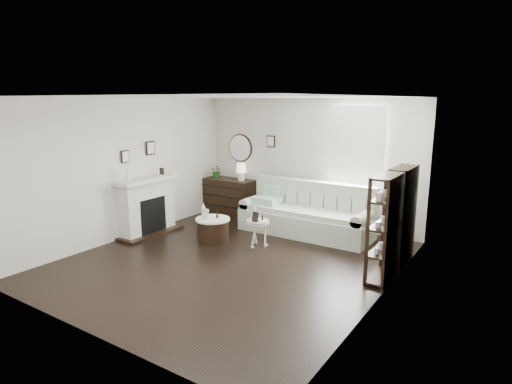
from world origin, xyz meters
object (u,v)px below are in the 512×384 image
Objects in this scene: dresser at (229,196)px; pedestal_table at (258,223)px; sofa at (307,217)px; drum_table at (213,230)px.

dresser is 2.49× the size of pedestal_table.
drum_table is (-1.27, -1.44, -0.11)m from sofa.
sofa is 5.30× the size of pedestal_table.
sofa reaches higher than drum_table.
drum_table is at bearing -61.69° from dresser.
dresser is 1.91× the size of drum_table.
drum_table is 0.94m from pedestal_table.
sofa is 4.07× the size of drum_table.
pedestal_table is at bearing -107.41° from sofa.
pedestal_table is (-0.39, -1.23, 0.12)m from sofa.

